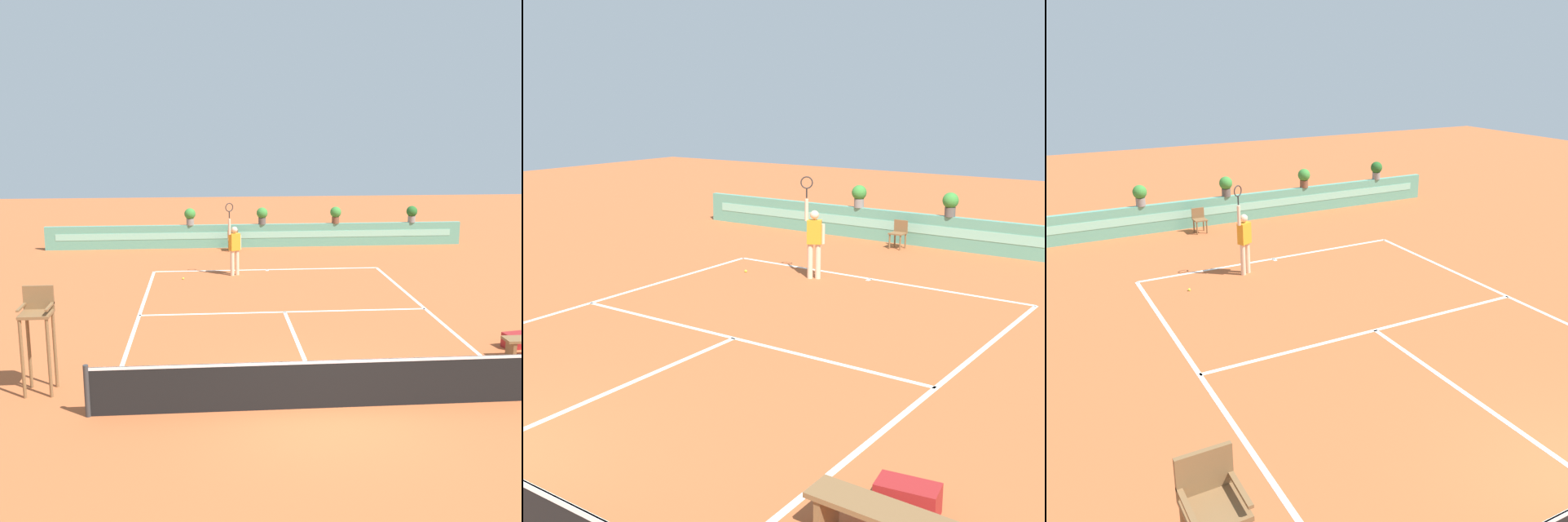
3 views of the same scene
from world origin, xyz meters
TOP-DOWN VIEW (x-y plane):
  - ground_plane at (0.00, 6.00)m, footprint 60.00×60.00m
  - court_lines at (0.00, 6.72)m, footprint 8.32×11.94m
  - net at (0.00, 0.00)m, footprint 8.92×0.10m
  - back_wall_barrier at (0.00, 16.39)m, footprint 18.00×0.21m
  - umpire_chair at (-5.53, 1.26)m, footprint 0.60×0.60m
  - ball_kid_chair at (-1.09, 15.66)m, footprint 0.44×0.44m
  - gear_bag at (5.24, 2.98)m, footprint 0.75×0.48m
  - tennis_player at (-1.22, 11.11)m, footprint 0.56×0.36m
  - tennis_ball_near_baseline at (-3.02, 10.62)m, footprint 0.07×0.07m
  - potted_plant_far_right at (6.82, 16.39)m, footprint 0.48×0.48m
  - potted_plant_right at (3.43, 16.39)m, footprint 0.48×0.48m
  - potted_plant_left at (-2.88, 16.39)m, footprint 0.48×0.48m
  - potted_plant_centre at (0.21, 16.39)m, footprint 0.48×0.48m

SIDE VIEW (x-z plane):
  - ground_plane at x=0.00m, z-range 0.00..0.00m
  - court_lines at x=0.00m, z-range 0.00..0.01m
  - tennis_ball_near_baseline at x=-3.02m, z-range 0.00..0.07m
  - gear_bag at x=5.24m, z-range 0.00..0.36m
  - ball_kid_chair at x=-1.09m, z-range 0.05..0.90m
  - back_wall_barrier at x=0.00m, z-range 0.00..1.00m
  - net at x=0.00m, z-range 0.01..1.01m
  - tennis_player at x=-1.22m, z-range -0.24..2.34m
  - umpire_chair at x=-5.53m, z-range 0.27..2.41m
  - potted_plant_far_right at x=6.82m, z-range 1.05..1.78m
  - potted_plant_right at x=3.43m, z-range 1.05..1.78m
  - potted_plant_left at x=-2.88m, z-range 1.05..1.78m
  - potted_plant_centre at x=0.21m, z-range 1.05..1.78m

